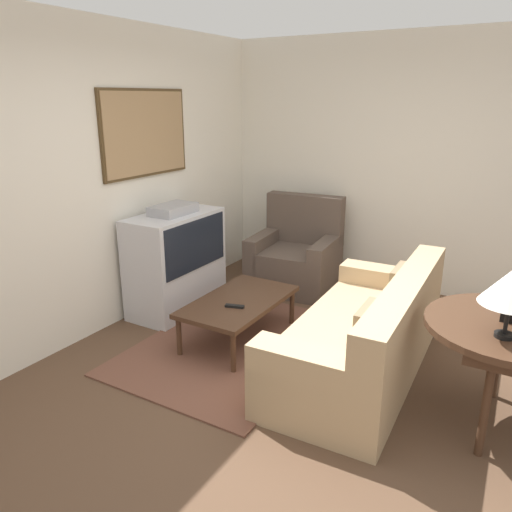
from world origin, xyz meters
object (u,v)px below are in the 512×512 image
Objects in this scene: table_lamp at (512,287)px; mantel_clock at (510,307)px; tv at (176,261)px; armchair at (296,259)px; coffee_table at (239,303)px; couch at (365,337)px; console_table at (510,334)px.

table_lamp is 0.37m from mantel_clock.
armchair is (1.18, -0.74, -0.18)m from tv.
armchair is 0.91× the size of coffee_table.
tv is at bearing -127.29° from armchair.
couch is 4.82× the size of table_lamp.
couch is at bearing 80.97° from mantel_clock.
table_lamp reaches higher than console_table.
couch is 1.13m from coffee_table.
coffee_table is 2.22m from table_lamp.
mantel_clock is (-0.15, -0.95, 0.52)m from couch.
console_table is at bearing -159.95° from mantel_clock.
tv is at bearing 77.65° from table_lamp.
armchair is (1.39, 1.28, 0.03)m from couch.
armchair is 2.75m from mantel_clock.
console_table is 0.44m from table_lamp.
tv is 3.01m from mantel_clock.
armchair is 1.44m from coffee_table.
couch reaches higher than coffee_table.
coffee_table is at bearing 86.92° from mantel_clock.
table_lamp is (-1.83, -2.23, 0.72)m from armchair.
mantel_clock is at bearing 78.99° from couch.
couch is at bearing -52.63° from armchair.
mantel_clock reaches higher than console_table.
tv reaches higher than console_table.
mantel_clock is at bearing -97.00° from tv.
couch is (-0.21, -2.02, -0.22)m from tv.
console_table is at bearing -98.29° from tv.
tv is at bearing -98.02° from couch.
mantel_clock is at bearing -39.91° from armchair.
console_table is at bearing -7.23° from table_lamp.
table_lamp is at bearing -102.35° from tv.
coffee_table is at bearing -105.79° from tv.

